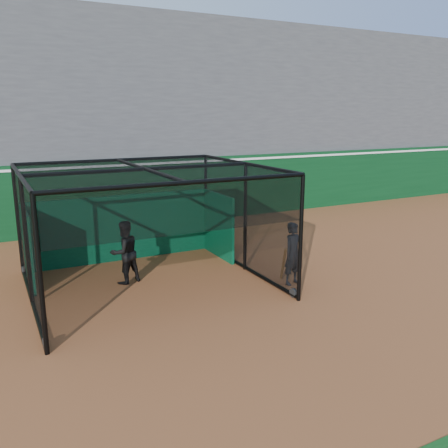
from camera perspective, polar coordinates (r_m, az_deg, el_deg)
name	(u,v)px	position (r m, az deg, el deg)	size (l,w,h in m)	color
ground	(230,309)	(10.50, 0.72, -10.21)	(120.00, 120.00, 0.00)	brown
outfield_wall	(123,193)	(17.84, -12.10, 3.61)	(50.00, 0.50, 2.50)	#0A3817
grandstand	(95,106)	(21.28, -15.27, 13.58)	(50.00, 7.85, 8.95)	#4C4C4F
batting_cage	(147,229)	(11.62, -9.22, -0.57)	(5.53, 5.08, 2.89)	black
batter	(125,252)	(12.06, -11.87, -3.34)	(0.77, 0.60, 1.59)	black
on_deck_player	(293,254)	(11.85, 8.32, -3.55)	(0.65, 0.50, 1.57)	black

